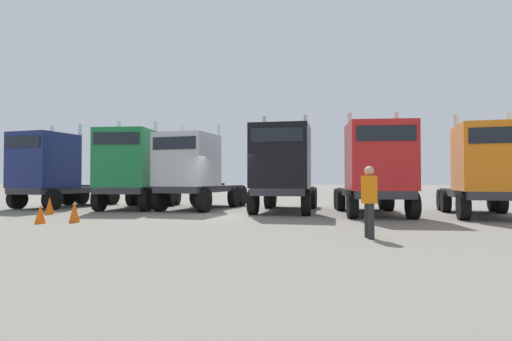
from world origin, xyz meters
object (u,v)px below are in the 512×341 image
(visitor_in_hivis, at_px, (369,196))
(semi_truck_green, at_px, (132,169))
(semi_truck_navy, at_px, (51,169))
(semi_truck_orange, at_px, (488,170))
(traffic_cone_near, at_px, (74,212))
(traffic_cone_far, at_px, (50,206))
(semi_truck_red, at_px, (376,170))
(semi_truck_silver, at_px, (194,171))
(traffic_cone_mid, at_px, (40,214))
(semi_truck_black, at_px, (283,169))

(visitor_in_hivis, bearing_deg, semi_truck_green, -48.90)
(semi_truck_navy, relative_size, visitor_in_hivis, 3.23)
(semi_truck_orange, relative_size, traffic_cone_near, 8.39)
(semi_truck_green, distance_m, traffic_cone_far, 4.13)
(semi_truck_navy, distance_m, semi_truck_orange, 20.15)
(semi_truck_green, distance_m, traffic_cone_near, 6.13)
(semi_truck_navy, xyz_separation_m, semi_truck_red, (16.02, -0.68, -0.12))
(semi_truck_silver, distance_m, traffic_cone_mid, 7.49)
(semi_truck_red, distance_m, visitor_in_hivis, 6.47)
(semi_truck_silver, xyz_separation_m, semi_truck_black, (4.49, -0.61, 0.05))
(traffic_cone_near, distance_m, traffic_cone_far, 3.98)
(semi_truck_silver, xyz_separation_m, traffic_cone_mid, (-2.59, -6.84, -1.59))
(semi_truck_black, distance_m, traffic_cone_mid, 9.57)
(semi_truck_green, height_order, traffic_cone_near, semi_truck_green)
(semi_truck_black, xyz_separation_m, traffic_cone_mid, (-7.08, -6.23, -1.64))
(traffic_cone_far, bearing_deg, semi_truck_red, 10.91)
(semi_truck_navy, height_order, semi_truck_red, semi_truck_navy)
(semi_truck_silver, height_order, semi_truck_orange, semi_truck_silver)
(semi_truck_green, distance_m, semi_truck_orange, 15.56)
(visitor_in_hivis, xyz_separation_m, traffic_cone_far, (-12.86, 3.85, -0.68))
(semi_truck_green, distance_m, semi_truck_black, 7.52)
(semi_truck_red, height_order, visitor_in_hivis, semi_truck_red)
(semi_truck_orange, relative_size, traffic_cone_far, 8.27)
(semi_truck_silver, distance_m, semi_truck_orange, 12.56)
(semi_truck_orange, distance_m, visitor_in_hivis, 8.07)
(semi_truck_green, distance_m, semi_truck_silver, 3.07)
(semi_truck_navy, bearing_deg, semi_truck_black, 93.85)
(semi_truck_orange, relative_size, visitor_in_hivis, 3.40)
(semi_truck_black, xyz_separation_m, semi_truck_red, (3.92, -0.64, -0.08))
(traffic_cone_near, bearing_deg, traffic_cone_far, 142.20)
(semi_truck_silver, bearing_deg, semi_truck_navy, -82.07)
(traffic_cone_mid, bearing_deg, traffic_cone_far, 127.01)
(semi_truck_orange, bearing_deg, semi_truck_green, -90.26)
(visitor_in_hivis, relative_size, traffic_cone_far, 2.44)
(semi_truck_orange, bearing_deg, traffic_cone_far, -79.15)
(semi_truck_silver, xyz_separation_m, semi_truck_orange, (12.52, -1.04, -0.05))
(semi_truck_silver, height_order, traffic_cone_far, semi_truck_silver)
(semi_truck_silver, distance_m, semi_truck_black, 4.53)
(traffic_cone_mid, xyz_separation_m, traffic_cone_far, (-2.28, 3.03, 0.06))
(semi_truck_orange, height_order, traffic_cone_far, semi_truck_orange)
(semi_truck_black, relative_size, semi_truck_orange, 1.05)
(traffic_cone_near, relative_size, traffic_cone_mid, 1.17)
(visitor_in_hivis, xyz_separation_m, traffic_cone_mid, (-10.58, 0.82, -0.74))
(semi_truck_silver, bearing_deg, traffic_cone_mid, -17.08)
(visitor_in_hivis, bearing_deg, semi_truck_orange, -140.20)
(traffic_cone_near, bearing_deg, semi_truck_orange, 20.11)
(traffic_cone_mid, bearing_deg, semi_truck_green, 93.98)
(semi_truck_green, height_order, traffic_cone_far, semi_truck_green)
(traffic_cone_near, xyz_separation_m, traffic_cone_far, (-3.15, 2.44, 0.01))
(visitor_in_hivis, distance_m, traffic_cone_far, 13.44)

